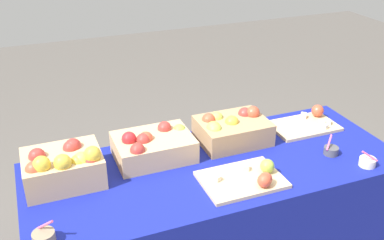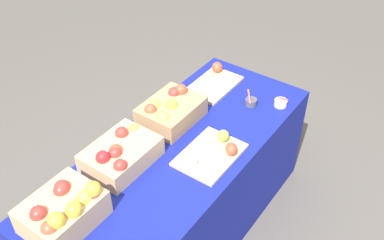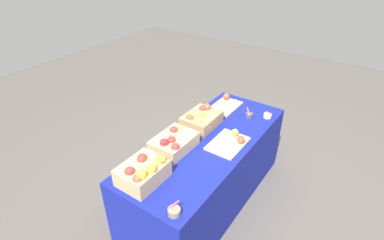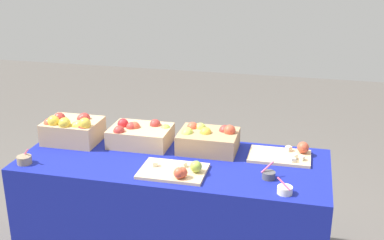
# 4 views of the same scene
# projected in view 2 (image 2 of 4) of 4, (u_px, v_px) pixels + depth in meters

# --- Properties ---
(ground_plane) EXTENTS (10.00, 10.00, 0.00)m
(ground_plane) POSITION_uv_depth(u_px,v_px,m) (181.00, 229.00, 2.99)
(ground_plane) COLOR #56514C
(table) EXTENTS (1.90, 0.76, 0.74)m
(table) POSITION_uv_depth(u_px,v_px,m) (180.00, 192.00, 2.75)
(table) COLOR navy
(table) RESTS_ON ground_plane
(apple_crate_left) EXTENTS (0.36, 0.28, 0.21)m
(apple_crate_left) POSITION_uv_depth(u_px,v_px,m) (65.00, 210.00, 2.06)
(apple_crate_left) COLOR tan
(apple_crate_left) RESTS_ON table
(apple_crate_middle) EXTENTS (0.39, 0.29, 0.17)m
(apple_crate_middle) POSITION_uv_depth(u_px,v_px,m) (121.00, 154.00, 2.39)
(apple_crate_middle) COLOR tan
(apple_crate_middle) RESTS_ON table
(apple_crate_right) EXTENTS (0.37, 0.29, 0.18)m
(apple_crate_right) POSITION_uv_depth(u_px,v_px,m) (170.00, 111.00, 2.67)
(apple_crate_right) COLOR tan
(apple_crate_right) RESTS_ON table
(cutting_board_front) EXTENTS (0.38, 0.28, 0.09)m
(cutting_board_front) POSITION_uv_depth(u_px,v_px,m) (215.00, 151.00, 2.47)
(cutting_board_front) COLOR #D1B284
(cutting_board_front) RESTS_ON table
(cutting_board_back) EXTENTS (0.38, 0.25, 0.09)m
(cutting_board_back) POSITION_uv_depth(u_px,v_px,m) (215.00, 81.00, 3.02)
(cutting_board_back) COLOR #D1B284
(cutting_board_back) RESTS_ON table
(sample_bowl_near) EXTENTS (0.09, 0.08, 0.09)m
(sample_bowl_near) POSITION_uv_depth(u_px,v_px,m) (281.00, 103.00, 2.82)
(sample_bowl_near) COLOR silver
(sample_bowl_near) RESTS_ON table
(sample_bowl_mid) EXTENTS (0.08, 0.08, 0.10)m
(sample_bowl_mid) POSITION_uv_depth(u_px,v_px,m) (251.00, 102.00, 2.83)
(sample_bowl_mid) COLOR #4C4C51
(sample_bowl_mid) RESTS_ON table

